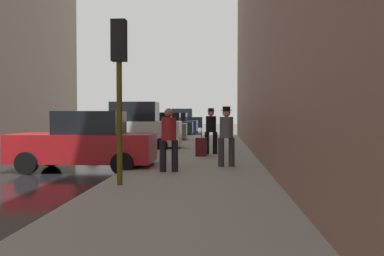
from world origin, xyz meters
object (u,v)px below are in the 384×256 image
pedestrian_in_red_jacket (169,136)px  parked_dark_green_sedan (165,125)px  parked_white_van (132,128)px  pedestrian_with_fedora (211,129)px  parked_gray_coupe (153,128)px  rolling_suitcase (201,147)px  parked_red_hatchback (85,142)px  fire_hydrant (169,141)px  parked_blue_sedan (174,123)px  traffic_light (119,66)px  parked_black_suv (181,120)px  pedestrian_with_beanie (226,133)px

pedestrian_in_red_jacket → parked_dark_green_sedan: bearing=97.5°
parked_white_van → pedestrian_with_fedora: parked_white_van is taller
parked_gray_coupe → pedestrian_with_fedora: 9.93m
parked_dark_green_sedan → rolling_suitcase: bearing=-78.1°
parked_red_hatchback → pedestrian_in_red_jacket: size_ratio=2.47×
parked_white_van → fire_hydrant: 2.00m
parked_dark_green_sedan → parked_blue_sedan: 6.43m
parked_blue_sedan → traffic_light: bearing=-86.3°
parked_red_hatchback → pedestrian_with_fedora: 5.46m
parked_red_hatchback → parked_black_suv: parked_black_suv is taller
traffic_light → pedestrian_with_beanie: (2.39, 3.44, -1.62)m
parked_dark_green_sedan → traffic_light: size_ratio=1.18×
traffic_light → parked_dark_green_sedan: bearing=94.7°
fire_hydrant → parked_black_suv: bearing=94.0°
pedestrian_with_fedora → parked_blue_sedan: bearing=99.7°
parked_dark_green_sedan → pedestrian_with_fedora: pedestrian_with_fedora is taller
pedestrian_with_beanie → parked_red_hatchback: bearing=-179.6°
parked_white_van → parked_black_suv: bearing=90.0°
parked_white_van → rolling_suitcase: size_ratio=4.45×
parked_dark_green_sedan → pedestrian_with_fedora: size_ratio=2.38×
parked_gray_coupe → parked_blue_sedan: (0.00, 12.43, 0.00)m
pedestrian_with_fedora → rolling_suitcase: 1.08m
fire_hydrant → pedestrian_with_beanie: bearing=-68.3°
pedestrian_with_beanie → pedestrian_in_red_jacket: bearing=-141.2°
parked_red_hatchback → rolling_suitcase: 4.66m
parked_gray_coupe → pedestrian_with_fedora: (3.71, -9.21, 0.29)m
parked_gray_coupe → parked_dark_green_sedan: (0.00, 6.00, 0.00)m
pedestrian_with_beanie → parked_white_van: bearing=121.9°
parked_dark_green_sedan → rolling_suitcase: parked_dark_green_sedan is taller
parked_gray_coupe → parked_dark_green_sedan: 6.00m
parked_white_van → rolling_suitcase: (3.37, -3.64, -0.54)m
pedestrian_with_beanie → pedestrian_in_red_jacket: 2.01m
traffic_light → rolling_suitcase: 7.15m
fire_hydrant → rolling_suitcase: 3.35m
parked_white_van → parked_blue_sedan: parked_white_van is taller
pedestrian_in_red_jacket → parked_white_van: bearing=108.4°
parked_red_hatchback → fire_hydrant: (1.80, 6.15, -0.35)m
fire_hydrant → pedestrian_in_red_jacket: size_ratio=0.41×
parked_black_suv → pedestrian_with_beanie: (4.24, -32.15, 0.10)m
parked_red_hatchback → pedestrian_with_fedora: bearing=47.1°
pedestrian_with_fedora → pedestrian_in_red_jacket: pedestrian_with_fedora is taller
parked_red_hatchback → parked_blue_sedan: same height
traffic_light → pedestrian_with_beanie: size_ratio=2.03×
parked_red_hatchback → parked_dark_green_sedan: 19.20m
parked_dark_green_sedan → pedestrian_in_red_jacket: bearing=-82.5°
parked_gray_coupe → fire_hydrant: parked_gray_coupe is taller
parked_blue_sedan → pedestrian_in_red_jacket: pedestrian_in_red_jacket is taller
parked_red_hatchback → pedestrian_with_beanie: pedestrian_with_beanie is taller
pedestrian_with_fedora → parked_red_hatchback: bearing=-132.9°
parked_gray_coupe → parked_black_suv: size_ratio=0.92×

